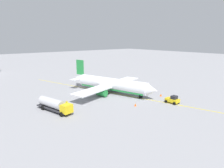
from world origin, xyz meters
name	(u,v)px	position (x,y,z in m)	size (l,w,h in m)	color
ground_plane	(112,93)	(0.00, 0.00, 0.00)	(400.00, 400.00, 0.00)	#939399
airplane	(111,84)	(-0.45, -0.13, 2.79)	(32.21, 31.25, 9.94)	white
fuel_tanker	(54,105)	(4.30, -21.61, 1.73)	(11.49, 4.95, 3.15)	#2D2D33
pushback_tug	(173,100)	(18.78, 6.17, 1.01)	(3.67, 2.42, 2.20)	yellow
refueling_worker	(67,104)	(3.15, -17.77, 0.82)	(0.63, 0.56, 1.71)	navy
safety_cone_nose	(161,95)	(12.40, 9.32, 0.37)	(0.67, 0.67, 0.74)	#F2590F
safety_cone_wingtip	(135,105)	(14.05, -3.52, 0.36)	(0.65, 0.65, 0.72)	#F2590F
taxi_line_marking	(112,93)	(0.00, 0.00, 0.01)	(76.96, 0.30, 0.01)	yellow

